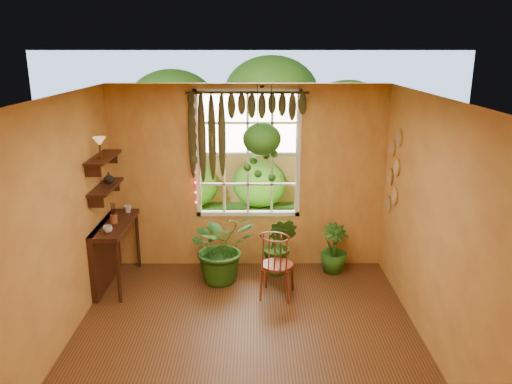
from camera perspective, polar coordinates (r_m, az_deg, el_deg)
floor at (r=5.73m, az=-1.18°, el=-17.48°), size 4.50×4.50×0.00m
ceiling at (r=4.79m, az=-1.37°, el=10.47°), size 4.50×4.50×0.00m
wall_back at (r=7.25m, az=-0.94°, el=1.61°), size 4.00×0.00×4.00m
wall_left at (r=5.52m, az=-22.57°, el=-4.44°), size 0.00×4.50×4.50m
wall_right at (r=5.45m, az=20.33°, el=-4.46°), size 0.00×4.50×4.50m
window at (r=7.20m, az=-0.95°, el=4.36°), size 1.52×0.10×1.86m
valance_vine at (r=6.99m, az=-1.68°, el=8.79°), size 1.70×0.12×1.10m
string_lights at (r=7.15m, az=-7.08°, el=4.57°), size 0.03×0.03×1.54m
wall_plates at (r=7.01m, az=15.41°, el=2.19°), size 0.04×0.32×1.10m
counter_ledge at (r=7.17m, az=-16.50°, el=-5.97°), size 0.40×1.20×0.90m
shelf_lower at (r=6.90m, az=-16.78°, el=0.57°), size 0.25×0.90×0.04m
shelf_upper at (r=6.81m, az=-17.05°, el=3.81°), size 0.25×0.90×0.04m
backyard at (r=11.79m, az=0.53°, el=6.97°), size 14.00×10.00×12.00m
windsor_chair at (r=6.62m, az=2.37°, el=-9.36°), size 0.50×0.52×1.12m
potted_plant_left at (r=6.99m, az=-3.94°, el=-6.20°), size 1.18×1.12×1.03m
potted_plant_mid at (r=7.20m, az=2.72°, el=-6.15°), size 0.60×0.55×0.89m
potted_plant_right at (r=7.40m, az=8.88°, el=-6.40°), size 0.52×0.52×0.72m
hanging_basket at (r=6.82m, az=0.68°, el=5.65°), size 0.52×0.52×1.30m
cup_a at (r=6.65m, az=-16.60°, el=-4.10°), size 0.14×0.14×0.09m
cup_b at (r=7.37m, az=-14.45°, el=-1.91°), size 0.12×0.12×0.10m
brush_jar at (r=6.96m, az=-16.00°, el=-2.32°), size 0.10×0.10×0.36m
shelf_vase at (r=7.01m, az=-16.48°, el=1.59°), size 0.16×0.16×0.14m
tiffany_lamp at (r=6.62m, az=-17.46°, el=5.39°), size 0.17×0.17×0.28m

